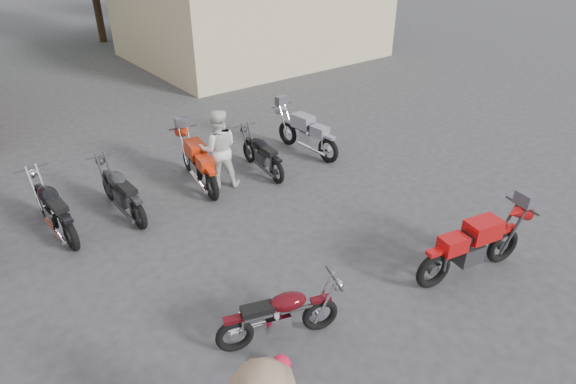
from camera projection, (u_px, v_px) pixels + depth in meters
ground at (342, 326)px, 7.40m from camera, size 90.00×90.00×0.00m
stucco_building at (251, 15)px, 21.38m from camera, size 10.00×8.00×3.50m
vintage_motorcycle at (281, 312)px, 6.93m from camera, size 1.90×1.15×1.05m
sportbike at (474, 243)px, 8.21m from camera, size 2.29×1.15×1.27m
helmet at (281, 364)px, 6.61m from camera, size 0.33×0.33×0.26m
person_light at (219, 149)px, 10.90m from camera, size 1.12×1.04×1.85m
row_bike_2 at (53, 206)px, 9.35m from camera, size 0.82×2.13×1.21m
row_bike_3 at (121, 189)px, 9.98m from camera, size 0.73×2.02×1.16m
row_bike_4 at (198, 161)px, 11.07m from camera, size 1.03×2.22×1.24m
row_bike_5 at (262, 152)px, 11.69m from camera, size 0.78×1.90×1.07m
row_bike_6 at (306, 131)px, 12.62m from camera, size 0.87×2.17×1.23m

